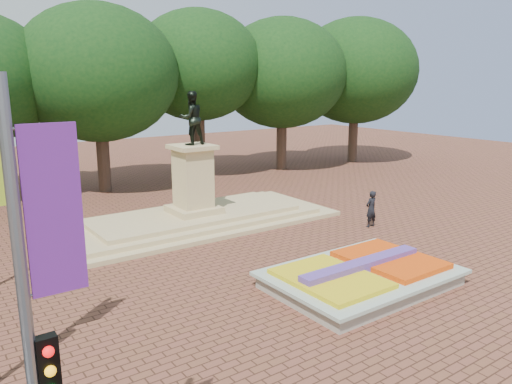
{
  "coord_description": "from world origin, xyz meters",
  "views": [
    {
      "loc": [
        -11.2,
        -12.91,
        6.91
      ],
      "look_at": [
        0.94,
        4.1,
        2.2
      ],
      "focal_mm": 35.0,
      "sensor_mm": 36.0,
      "label": 1
    }
  ],
  "objects": [
    {
      "name": "ground",
      "position": [
        0.0,
        0.0,
        0.0
      ],
      "size": [
        90.0,
        90.0,
        0.0
      ],
      "primitive_type": "plane",
      "color": "brown",
      "rests_on": "ground"
    },
    {
      "name": "flower_bed",
      "position": [
        1.03,
        -2.0,
        0.38
      ],
      "size": [
        6.3,
        4.3,
        0.91
      ],
      "color": "gray",
      "rests_on": "ground"
    },
    {
      "name": "monument",
      "position": [
        0.0,
        8.0,
        0.88
      ],
      "size": [
        14.0,
        6.0,
        6.4
      ],
      "color": "tan",
      "rests_on": "ground"
    },
    {
      "name": "tree_row_back",
      "position": [
        2.33,
        18.0,
        6.67
      ],
      "size": [
        44.8,
        8.8,
        10.43
      ],
      "color": "#39271F",
      "rests_on": "ground"
    },
    {
      "name": "pedestrian",
      "position": [
        6.67,
        2.66,
        0.88
      ],
      "size": [
        0.66,
        0.45,
        1.77
      ],
      "primitive_type": "imported",
      "rotation": [
        0.0,
        0.0,
        3.18
      ],
      "color": "black",
      "rests_on": "ground"
    }
  ]
}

